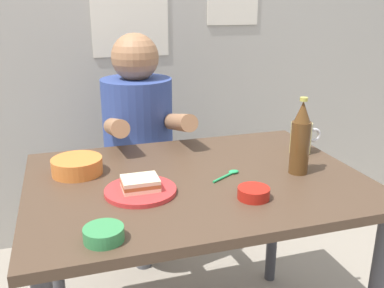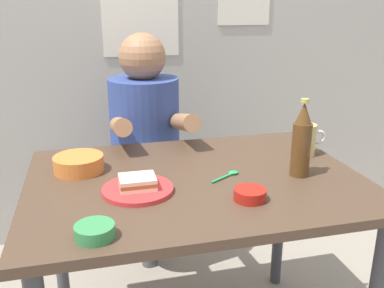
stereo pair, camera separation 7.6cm
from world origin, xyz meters
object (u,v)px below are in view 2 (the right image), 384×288
Objects in this scene: sandwich at (137,182)px; dip_bowl_green at (95,231)px; dining_table at (196,202)px; person_seated at (145,123)px; beer_mug at (306,140)px; stool at (148,203)px; beer_bottle at (302,142)px; plate_orange at (138,190)px.

sandwich reaches higher than dip_bowl_green.
dining_table is 1.53× the size of person_seated.
person_seated is at bearing 80.22° from sandwich.
dip_bowl_green is (-0.80, -0.42, -0.04)m from beer_mug.
beer_mug is (0.54, -0.52, 0.45)m from stool.
beer_mug is at bearing -43.08° from person_seated.
stool is 1.72× the size of beer_bottle.
plate_orange is 0.28m from dip_bowl_green.
person_seated is 6.54× the size of sandwich.
person_seated reaches higher than plate_orange.
beer_bottle is at bearing 0.26° from plate_orange.
beer_mug is (0.66, 0.18, 0.03)m from sandwich.
plate_orange is at bearing 60.84° from dip_bowl_green.
plate_orange reaches higher than stool.
dining_table is at bearing 18.73° from plate_orange.
dining_table is 0.50m from beer_mug.
plate_orange is at bearing -179.74° from beer_bottle.
person_seated is at bearing 97.61° from dining_table.
dip_bowl_green is at bearing -160.11° from beer_bottle.
dining_table is 4.20× the size of beer_bottle.
plate_orange reaches higher than dining_table.
beer_mug reaches higher than dip_bowl_green.
plate_orange is (-0.12, -0.70, 0.40)m from stool.
beer_bottle reaches higher than sandwich.
beer_mug is at bearing 15.31° from sandwich.
beer_bottle is at bearing -123.04° from beer_mug.
plate_orange is 0.84× the size of beer_bottle.
person_seated is 5.71× the size of beer_mug.
beer_bottle is (0.43, -0.70, 0.51)m from stool.
sandwich is 1.10× the size of dip_bowl_green.
beer_mug reaches higher than sandwich.
person_seated is (0.00, -0.01, 0.42)m from stool.
beer_bottle is (0.54, 0.00, 0.09)m from sandwich.
sandwich is at bearing 26.57° from plate_orange.
stool is 4.50× the size of dip_bowl_green.
sandwich is (-0.20, -0.07, 0.13)m from dining_table.
dip_bowl_green is at bearing -119.16° from plate_orange.
dining_table is 0.25m from sandwich.
person_seated is (-0.08, 0.62, 0.12)m from dining_table.
beer_bottle is (0.34, -0.07, 0.21)m from dining_table.
beer_mug reaches higher than plate_orange.
dip_bowl_green is (-0.14, -0.24, -0.01)m from sandwich.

